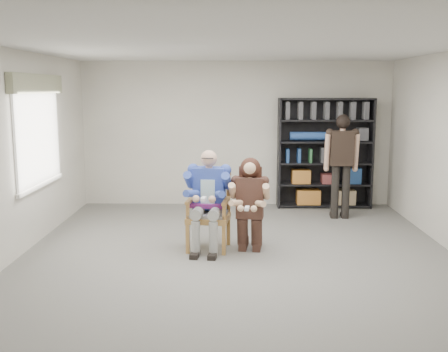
# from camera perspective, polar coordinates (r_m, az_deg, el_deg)

# --- Properties ---
(room_shell) EXTENTS (6.00, 7.00, 2.80)m
(room_shell) POSITION_cam_1_polar(r_m,az_deg,el_deg) (6.78, 1.62, 2.08)
(room_shell) COLOR beige
(room_shell) RESTS_ON ground
(floor) EXTENTS (6.00, 7.00, 0.01)m
(floor) POSITION_cam_1_polar(r_m,az_deg,el_deg) (7.10, 1.57, -9.20)
(floor) COLOR slate
(floor) RESTS_ON ground
(window_left) EXTENTS (0.16, 2.00, 1.75)m
(window_left) POSITION_cam_1_polar(r_m,az_deg,el_deg) (8.26, -19.47, 4.48)
(window_left) COLOR silver
(window_left) RESTS_ON room_shell
(armchair) EXTENTS (0.71, 0.69, 1.11)m
(armchair) POSITION_cam_1_polar(r_m,az_deg,el_deg) (7.45, -1.70, -3.88)
(armchair) COLOR #A9793A
(armchair) RESTS_ON floor
(seated_man) EXTENTS (0.72, 0.93, 1.44)m
(seated_man) POSITION_cam_1_polar(r_m,az_deg,el_deg) (7.41, -1.71, -2.63)
(seated_man) COLOR #23499A
(seated_man) RESTS_ON floor
(kneeling_woman) EXTENTS (0.66, 0.95, 1.32)m
(kneeling_woman) POSITION_cam_1_polar(r_m,az_deg,el_deg) (7.30, 2.81, -3.31)
(kneeling_woman) COLOR #36231D
(kneeling_woman) RESTS_ON floor
(bookshelf) EXTENTS (1.80, 0.38, 2.10)m
(bookshelf) POSITION_cam_1_polar(r_m,az_deg,el_deg) (10.24, 10.92, 2.45)
(bookshelf) COLOR black
(bookshelf) RESTS_ON floor
(standing_man) EXTENTS (0.57, 0.32, 1.83)m
(standing_man) POSITION_cam_1_polar(r_m,az_deg,el_deg) (9.39, 12.65, 0.93)
(standing_man) COLOR black
(standing_man) RESTS_ON floor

